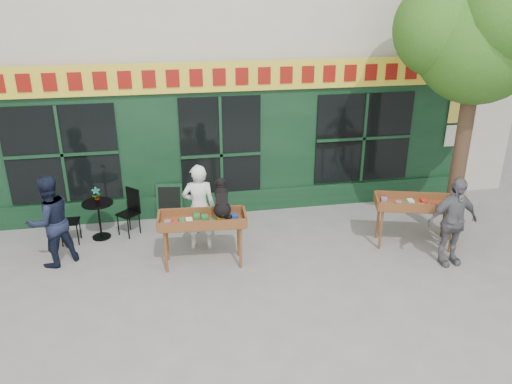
# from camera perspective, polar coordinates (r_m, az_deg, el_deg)

# --- Properties ---
(ground) EXTENTS (80.00, 80.00, 0.00)m
(ground) POSITION_cam_1_polar(r_m,az_deg,el_deg) (9.12, -1.98, -8.28)
(ground) COLOR slate
(ground) RESTS_ON ground
(street_tree) EXTENTS (3.05, 2.90, 5.60)m
(street_tree) POSITION_cam_1_polar(r_m,az_deg,el_deg) (9.84, 24.42, 17.32)
(street_tree) COLOR #382619
(street_tree) RESTS_ON ground
(book_cart_center) EXTENTS (1.54, 0.72, 0.99)m
(book_cart_center) POSITION_cam_1_polar(r_m,az_deg,el_deg) (8.81, -6.16, -3.50)
(book_cart_center) COLOR brown
(book_cart_center) RESTS_ON ground
(dog) EXTENTS (0.38, 0.62, 0.60)m
(dog) POSITION_cam_1_polar(r_m,az_deg,el_deg) (8.61, -3.94, -0.65)
(dog) COLOR black
(dog) RESTS_ON book_cart_center
(woman) EXTENTS (0.64, 0.44, 1.67)m
(woman) POSITION_cam_1_polar(r_m,az_deg,el_deg) (9.40, -6.52, -1.73)
(woman) COLOR silver
(woman) RESTS_ON ground
(book_cart_right) EXTENTS (1.61, 1.02, 0.99)m
(book_cart_right) POSITION_cam_1_polar(r_m,az_deg,el_deg) (9.90, 17.86, -1.53)
(book_cart_right) COLOR brown
(book_cart_right) RESTS_ON ground
(man_right) EXTENTS (0.98, 0.46, 1.64)m
(man_right) POSITION_cam_1_polar(r_m,az_deg,el_deg) (9.46, 21.54, -3.16)
(man_right) COLOR #5C5C61
(man_right) RESTS_ON ground
(bistro_table) EXTENTS (0.60, 0.60, 0.76)m
(bistro_table) POSITION_cam_1_polar(r_m,az_deg,el_deg) (10.29, -17.54, -2.29)
(bistro_table) COLOR black
(bistro_table) RESTS_ON ground
(bistro_chair_left) EXTENTS (0.37, 0.36, 0.95)m
(bistro_chair_left) POSITION_cam_1_polar(r_m,az_deg,el_deg) (10.30, -21.13, -2.66)
(bistro_chair_left) COLOR black
(bistro_chair_left) RESTS_ON ground
(bistro_chair_right) EXTENTS (0.51, 0.51, 0.95)m
(bistro_chair_right) POSITION_cam_1_polar(r_m,az_deg,el_deg) (10.32, -14.12, -1.73)
(bistro_chair_right) COLOR black
(bistro_chair_right) RESTS_ON ground
(potted_plant) EXTENTS (0.19, 0.15, 0.31)m
(potted_plant) POSITION_cam_1_polar(r_m,az_deg,el_deg) (10.15, -17.78, -0.34)
(potted_plant) COLOR gray
(potted_plant) RESTS_ON bistro_table
(man_left) EXTENTS (1.04, 0.99, 1.68)m
(man_left) POSITION_cam_1_polar(r_m,az_deg,el_deg) (9.48, -22.46, -3.11)
(man_left) COLOR black
(man_left) RESTS_ON ground
(chalkboard) EXTENTS (0.58, 0.27, 0.79)m
(chalkboard) POSITION_cam_1_polar(r_m,az_deg,el_deg) (10.83, -9.86, -1.15)
(chalkboard) COLOR black
(chalkboard) RESTS_ON ground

